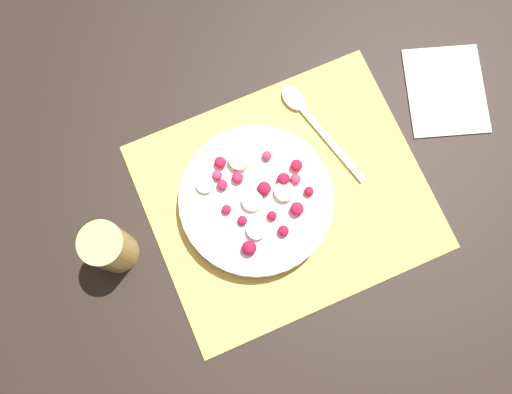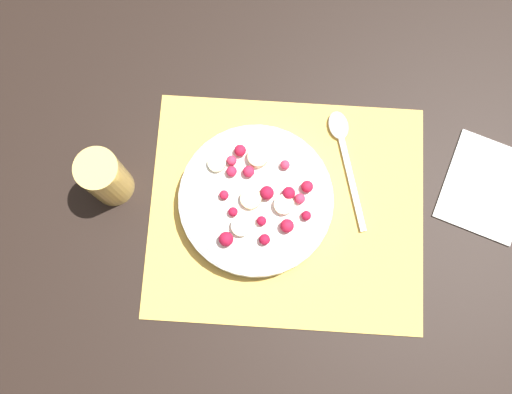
% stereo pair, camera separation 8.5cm
% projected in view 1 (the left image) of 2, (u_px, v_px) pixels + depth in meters
% --- Properties ---
extents(ground_plane, '(3.00, 3.00, 0.00)m').
position_uv_depth(ground_plane, '(287.00, 197.00, 0.90)').
color(ground_plane, black).
extents(placemat, '(0.43, 0.36, 0.01)m').
position_uv_depth(placemat, '(287.00, 196.00, 0.89)').
color(placemat, '#E0B251').
rests_on(placemat, ground_plane).
extents(fruit_bowl, '(0.24, 0.24, 0.05)m').
position_uv_depth(fruit_bowl, '(256.00, 200.00, 0.87)').
color(fruit_bowl, silver).
rests_on(fruit_bowl, placemat).
extents(spoon, '(0.07, 0.20, 0.01)m').
position_uv_depth(spoon, '(306.00, 113.00, 0.92)').
color(spoon, silver).
rests_on(spoon, placemat).
extents(drinking_glass, '(0.06, 0.06, 0.11)m').
position_uv_depth(drinking_glass, '(110.00, 248.00, 0.82)').
color(drinking_glass, '#F4CC66').
rests_on(drinking_glass, ground_plane).
extents(napkin, '(0.17, 0.19, 0.01)m').
position_uv_depth(napkin, '(446.00, 90.00, 0.93)').
color(napkin, white).
rests_on(napkin, ground_plane).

